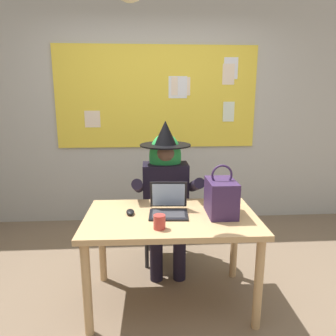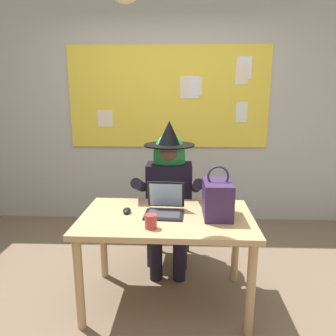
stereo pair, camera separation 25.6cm
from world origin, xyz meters
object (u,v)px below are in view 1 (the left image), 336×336
(chair_at_desk, at_px, (166,209))
(laptop, at_px, (169,207))
(desk_main, at_px, (171,227))
(computer_mouse, at_px, (130,212))
(handbag, at_px, (221,197))
(person_costumed, at_px, (166,185))
(coffee_mug, at_px, (159,222))

(chair_at_desk, xyz_separation_m, laptop, (-0.02, -0.69, 0.27))
(desk_main, distance_m, computer_mouse, 0.32)
(computer_mouse, distance_m, handbag, 0.68)
(chair_at_desk, distance_m, computer_mouse, 0.79)
(chair_at_desk, relative_size, laptop, 2.95)
(person_costumed, relative_size, coffee_mug, 14.21)
(chair_at_desk, xyz_separation_m, coffee_mug, (-0.10, -0.97, 0.27))
(handbag, bearing_deg, desk_main, -179.66)
(desk_main, bearing_deg, person_costumed, 90.18)
(desk_main, relative_size, coffee_mug, 13.40)
(desk_main, xyz_separation_m, handbag, (0.37, 0.00, 0.23))
(chair_at_desk, xyz_separation_m, computer_mouse, (-0.31, -0.69, 0.24))
(chair_at_desk, distance_m, coffee_mug, 1.01)
(laptop, xyz_separation_m, handbag, (0.38, -0.05, 0.08))
(handbag, bearing_deg, laptop, 172.69)
(person_costumed, bearing_deg, chair_at_desk, 176.76)
(desk_main, height_order, handbag, handbag)
(laptop, relative_size, coffee_mug, 3.15)
(desk_main, relative_size, laptop, 4.25)
(person_costumed, bearing_deg, handbag, 31.21)
(desk_main, distance_m, laptop, 0.15)
(laptop, height_order, coffee_mug, laptop)
(desk_main, xyz_separation_m, laptop, (-0.02, 0.05, 0.14))
(computer_mouse, xyz_separation_m, handbag, (0.67, -0.05, 0.12))
(chair_at_desk, relative_size, handbag, 2.34)
(desk_main, height_order, person_costumed, person_costumed)
(laptop, bearing_deg, coffee_mug, -102.05)
(desk_main, relative_size, computer_mouse, 12.24)
(chair_at_desk, height_order, laptop, laptop)
(desk_main, distance_m, person_costumed, 0.64)
(chair_at_desk, distance_m, person_costumed, 0.30)
(person_costumed, distance_m, laptop, 0.57)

